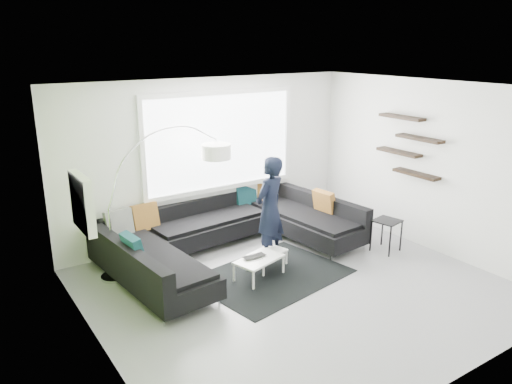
# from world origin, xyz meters

# --- Properties ---
(ground) EXTENTS (5.50, 5.50, 0.00)m
(ground) POSITION_xyz_m (0.00, 0.00, 0.00)
(ground) COLOR gray
(ground) RESTS_ON ground
(room_shell) EXTENTS (5.54, 5.04, 2.82)m
(room_shell) POSITION_xyz_m (0.04, 0.21, 1.81)
(room_shell) COLOR white
(room_shell) RESTS_ON ground
(sectional_sofa) EXTENTS (4.13, 2.78, 0.85)m
(sectional_sofa) POSITION_xyz_m (-0.19, 1.40, 0.37)
(sectional_sofa) COLOR black
(sectional_sofa) RESTS_ON ground
(rug) EXTENTS (2.38, 1.90, 0.01)m
(rug) POSITION_xyz_m (-0.08, 0.51, 0.01)
(rug) COLOR black
(rug) RESTS_ON ground
(coffee_table) EXTENTS (1.06, 0.79, 0.31)m
(coffee_table) POSITION_xyz_m (-0.12, 0.68, 0.15)
(coffee_table) COLOR silver
(coffee_table) RESTS_ON ground
(arc_lamp) EXTENTS (2.04, 0.67, 2.17)m
(arc_lamp) POSITION_xyz_m (-2.06, 1.74, 1.09)
(arc_lamp) COLOR silver
(arc_lamp) RESTS_ON ground
(side_table) EXTENTS (0.47, 0.47, 0.54)m
(side_table) POSITION_xyz_m (2.05, 0.22, 0.27)
(side_table) COLOR black
(side_table) RESTS_ON ground
(person) EXTENTS (0.90, 0.83, 1.69)m
(person) POSITION_xyz_m (0.24, 1.03, 0.85)
(person) COLOR black
(person) RESTS_ON ground
(laptop) EXTENTS (0.35, 0.23, 0.03)m
(laptop) POSITION_xyz_m (-0.31, 0.59, 0.32)
(laptop) COLOR black
(laptop) RESTS_ON coffee_table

